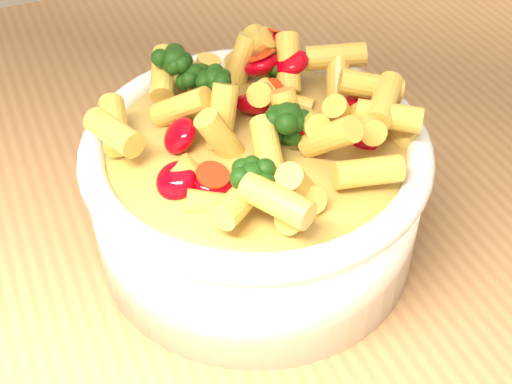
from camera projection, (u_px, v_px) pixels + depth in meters
name	position (u px, v px, depth m)	size (l,w,h in m)	color
table	(308.00, 251.00, 0.68)	(1.20, 0.80, 0.90)	#B07D4B
serving_bowl	(256.00, 191.00, 0.51)	(0.24, 0.24, 0.10)	white
pasta_salad	(256.00, 118.00, 0.47)	(0.19, 0.19, 0.04)	#FCC24F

